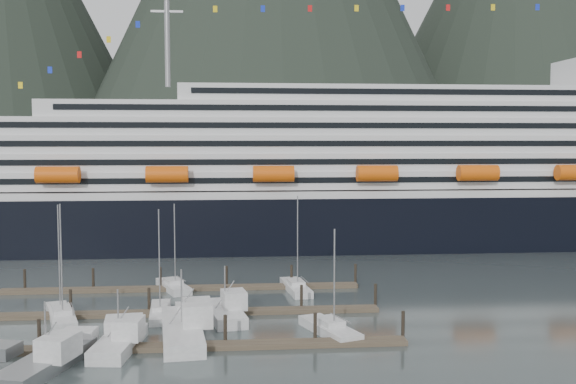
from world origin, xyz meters
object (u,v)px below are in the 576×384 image
at_px(sailboat_b, 62,317).
at_px(sailboat_h, 330,330).
at_px(sailboat_d, 160,312).
at_px(trawler_b, 117,341).
at_px(trawler_a, 45,360).
at_px(trawler_e, 224,311).
at_px(sailboat_a, 60,313).
at_px(cruise_ship, 375,182).
at_px(sailboat_f, 173,287).
at_px(sailboat_g, 296,288).
at_px(trawler_c, 180,328).

distance_m(sailboat_b, sailboat_h, 30.22).
xyz_separation_m(sailboat_d, trawler_b, (-2.86, -12.37, 0.46)).
xyz_separation_m(sailboat_h, trawler_a, (-26.78, -8.84, 0.46)).
relative_size(trawler_b, trawler_e, 0.97).
height_order(sailboat_b, sailboat_d, sailboat_b).
height_order(sailboat_a, sailboat_h, sailboat_a).
bearing_deg(cruise_ship, sailboat_f, -133.09).
bearing_deg(cruise_ship, sailboat_d, -125.02).
bearing_deg(trawler_e, sailboat_b, 77.82).
xyz_separation_m(sailboat_d, trawler_e, (7.36, -1.93, 0.47)).
bearing_deg(sailboat_f, sailboat_g, -118.37).
bearing_deg(sailboat_b, trawler_e, -109.61).
distance_m(sailboat_f, trawler_c, 22.48).
relative_size(sailboat_g, trawler_a, 1.05).
bearing_deg(sailboat_f, sailboat_h, -162.38).
bearing_deg(sailboat_d, trawler_b, 162.71).
bearing_deg(sailboat_d, sailboat_a, 81.26).
bearing_deg(cruise_ship, trawler_e, -118.37).
relative_size(sailboat_h, trawler_c, 0.75).
bearing_deg(sailboat_h, cruise_ship, -36.73).
xyz_separation_m(sailboat_f, sailboat_g, (16.51, -2.04, -0.00)).
height_order(sailboat_b, sailboat_g, sailboat_b).
height_order(cruise_ship, sailboat_g, cruise_ship).
height_order(sailboat_h, trawler_e, sailboat_h).
height_order(trawler_b, trawler_c, trawler_c).
distance_m(sailboat_d, trawler_c, 9.30).
height_order(sailboat_h, trawler_a, sailboat_h).
bearing_deg(sailboat_a, trawler_a, 169.71).
height_order(sailboat_a, sailboat_b, sailboat_b).
bearing_deg(sailboat_g, trawler_e, 137.61).
relative_size(sailboat_d, sailboat_g, 0.96).
xyz_separation_m(sailboat_f, sailboat_h, (18.08, -22.36, 0.00)).
bearing_deg(cruise_ship, sailboat_h, -106.53).
distance_m(sailboat_h, trawler_c, 15.56).
bearing_deg(trawler_b, sailboat_g, -32.80).
relative_size(sailboat_d, trawler_b, 1.24).
bearing_deg(sailboat_h, trawler_a, 88.08).
bearing_deg(trawler_c, sailboat_a, 49.94).
bearing_deg(sailboat_b, sailboat_g, -82.80).
xyz_separation_m(cruise_ship, trawler_b, (-39.45, -64.59, -11.19)).
xyz_separation_m(sailboat_g, sailboat_h, (1.57, -20.32, 0.00)).
distance_m(sailboat_b, sailboat_f, 18.53).
bearing_deg(trawler_a, cruise_ship, -16.14).
bearing_deg(trawler_a, trawler_e, -28.26).
bearing_deg(trawler_a, trawler_c, -35.11).
bearing_deg(sailboat_h, trawler_e, 37.92).
distance_m(cruise_ship, sailboat_g, 46.72).
xyz_separation_m(sailboat_b, trawler_a, (2.47, -16.41, 0.45)).
height_order(cruise_ship, trawler_c, cruise_ship).
distance_m(sailboat_b, trawler_b, 13.64).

